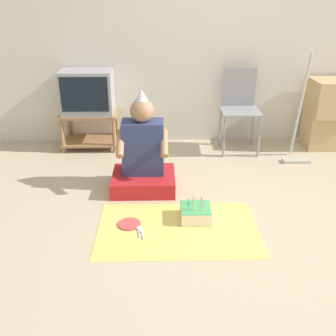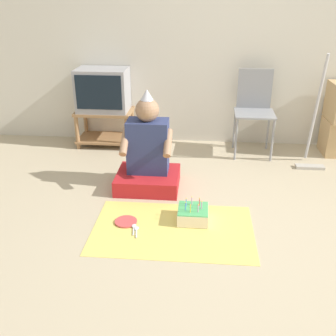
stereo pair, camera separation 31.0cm
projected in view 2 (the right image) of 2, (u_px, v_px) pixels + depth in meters
name	position (u px, v px, depth m)	size (l,w,h in m)	color
ground_plane	(244.00, 244.00, 2.77)	(16.00, 16.00, 0.00)	tan
wall_back	(236.00, 27.00, 4.14)	(6.40, 0.06, 2.55)	beige
tv_stand	(105.00, 124.00, 4.47)	(0.62, 0.40, 0.40)	#997047
tv	(103.00, 90.00, 4.31)	(0.55, 0.39, 0.46)	#99999E
folding_chair	(254.00, 106.00, 4.16)	(0.42, 0.40, 0.89)	gray
dust_mop	(313.00, 137.00, 3.87)	(0.28, 0.27, 1.12)	#B2ADA3
person_seated	(148.00, 157.00, 3.48)	(0.55, 0.48, 0.88)	red
party_cloth	(173.00, 229.00, 2.94)	(1.20, 0.76, 0.01)	#EAD666
birthday_cake	(193.00, 214.00, 3.03)	(0.23, 0.23, 0.17)	#F4E0C6
paper_plate	(126.00, 221.00, 3.02)	(0.17, 0.17, 0.01)	#D84C4C
plastic_spoon_near	(134.00, 227.00, 2.95)	(0.04, 0.14, 0.01)	white
plastic_spoon_far	(136.00, 229.00, 2.92)	(0.04, 0.14, 0.01)	white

